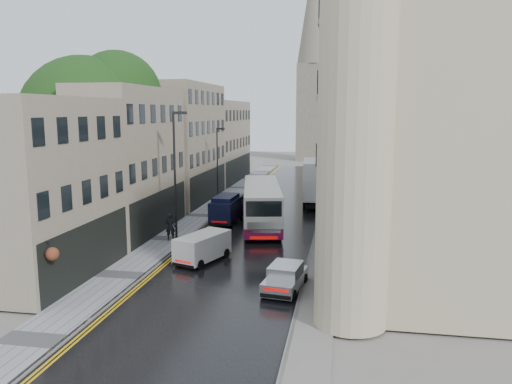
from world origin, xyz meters
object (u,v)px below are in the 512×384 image
(cream_bus, at_px, (246,213))
(lamp_post_near, at_px, (175,176))
(lamp_post_far, at_px, (217,167))
(navy_van, at_px, (211,211))
(white_lorry, at_px, (304,185))
(pedestrian, at_px, (170,227))
(tree_near, at_px, (87,143))
(white_van, at_px, (179,251))
(tree_far, at_px, (155,142))
(silver_hatchback, at_px, (264,284))

(cream_bus, relative_size, lamp_post_near, 1.35)
(lamp_post_far, bearing_deg, cream_bus, -57.28)
(navy_van, height_order, lamp_post_far, lamp_post_far)
(white_lorry, bearing_deg, pedestrian, -125.26)
(tree_near, xyz_separation_m, cream_bus, (11.84, 1.52, -5.24))
(white_van, xyz_separation_m, lamp_post_far, (-2.48, 19.25, 2.99))
(white_van, xyz_separation_m, pedestrian, (-2.44, 5.33, 0.19))
(tree_near, relative_size, tree_far, 1.11)
(tree_far, bearing_deg, tree_near, -91.32)
(tree_near, relative_size, silver_hatchback, 3.68)
(tree_near, xyz_separation_m, white_lorry, (15.36, 12.66, -4.64))
(cream_bus, relative_size, lamp_post_far, 1.63)
(navy_van, bearing_deg, tree_far, 134.44)
(tree_near, height_order, lamp_post_near, tree_near)
(tree_far, bearing_deg, lamp_post_near, -63.60)
(white_lorry, distance_m, white_van, 20.21)
(tree_far, distance_m, pedestrian, 16.47)
(tree_far, height_order, navy_van, tree_far)
(navy_van, bearing_deg, lamp_post_near, -103.88)
(silver_hatchback, bearing_deg, tree_far, 130.01)
(tree_far, height_order, pedestrian, tree_far)
(cream_bus, bearing_deg, white_van, -118.30)
(tree_near, xyz_separation_m, tree_far, (0.30, 13.00, -0.72))
(cream_bus, relative_size, silver_hatchback, 3.27)
(cream_bus, height_order, lamp_post_near, lamp_post_near)
(tree_far, xyz_separation_m, pedestrian, (6.53, -14.23, -5.12))
(tree_near, distance_m, tree_far, 13.02)
(lamp_post_far, bearing_deg, pedestrian, -81.45)
(cream_bus, bearing_deg, white_lorry, 61.80)
(pedestrian, height_order, lamp_post_near, lamp_post_near)
(white_van, height_order, navy_van, navy_van)
(cream_bus, height_order, silver_hatchback, cream_bus)
(cream_bus, xyz_separation_m, white_van, (-2.57, -8.08, -0.78))
(tree_near, distance_m, cream_bus, 13.03)
(navy_van, relative_size, lamp_post_near, 0.51)
(tree_near, height_order, silver_hatchback, tree_near)
(lamp_post_near, bearing_deg, silver_hatchback, -63.71)
(navy_van, bearing_deg, lamp_post_far, 102.66)
(tree_near, bearing_deg, cream_bus, 7.33)
(cream_bus, height_order, pedestrian, cream_bus)
(lamp_post_far, bearing_deg, tree_far, -174.33)
(white_lorry, xyz_separation_m, navy_van, (-6.94, -8.48, -1.09))
(white_van, height_order, lamp_post_far, lamp_post_far)
(white_van, bearing_deg, navy_van, 114.52)
(white_lorry, relative_size, lamp_post_near, 0.95)
(cream_bus, bearing_deg, lamp_post_near, -166.36)
(tree_near, bearing_deg, pedestrian, -10.21)
(cream_bus, relative_size, white_lorry, 1.42)
(tree_far, height_order, cream_bus, tree_far)
(lamp_post_near, bearing_deg, lamp_post_far, 78.90)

